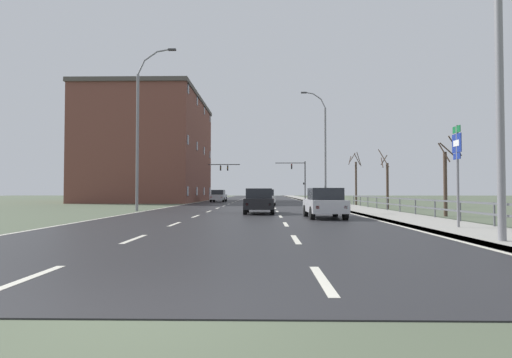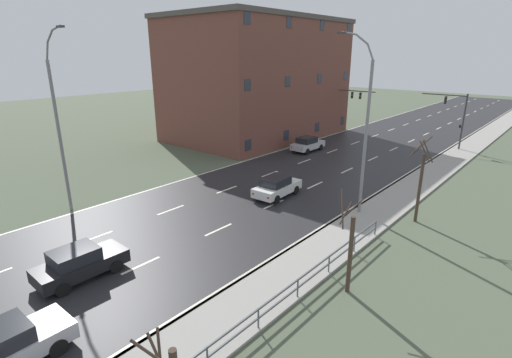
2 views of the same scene
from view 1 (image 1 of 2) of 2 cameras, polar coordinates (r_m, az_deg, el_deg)
ground_plane at (r=52.55m, az=-0.47°, el=-3.29°), size 160.00×160.00×0.12m
road_asphalt_strip at (r=64.54m, az=-0.19°, el=-2.93°), size 14.00×120.00×0.03m
sidewalk_right at (r=64.91m, az=7.28°, el=-2.86°), size 3.00×120.00×0.12m
guardrail at (r=25.87m, az=20.13°, el=-3.14°), size 0.07×28.89×1.00m
street_lamp_foreground at (r=12.93m, az=29.93°, el=14.57°), size 2.33×0.24×10.14m
street_lamp_midground at (r=42.05m, az=9.34°, el=4.06°), size 2.52×0.24×11.44m
street_lamp_left_bank at (r=30.79m, az=-15.72°, el=6.34°), size 2.83×0.24×11.66m
highway_sign at (r=16.55m, az=26.02°, el=2.02°), size 0.09×0.68×3.79m
traffic_signal_right at (r=65.06m, az=6.06°, el=0.58°), size 4.75×0.36×6.08m
traffic_signal_left at (r=65.32m, az=-5.85°, el=0.66°), size 5.69×0.36×5.85m
car_far_left at (r=21.69m, az=9.44°, el=-3.26°), size 1.91×4.14×1.57m
car_near_right at (r=25.67m, az=0.45°, el=-3.03°), size 1.87×4.12×1.57m
car_near_left at (r=40.27m, az=1.24°, el=-2.54°), size 1.99×4.18×1.57m
car_far_right at (r=53.77m, az=-5.20°, el=-2.32°), size 1.94×4.15×1.57m
brick_building at (r=58.94m, az=-14.24°, el=3.95°), size 13.96×22.15×14.26m
bare_tree_near at (r=25.35m, az=24.71°, el=-0.13°), size 1.31×1.03×4.41m
bare_tree_mid at (r=34.34m, az=17.62°, el=-0.52°), size 0.86×1.24×4.76m
bare_tree_far at (r=43.59m, az=13.60°, el=-0.13°), size 1.39×1.48×5.42m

